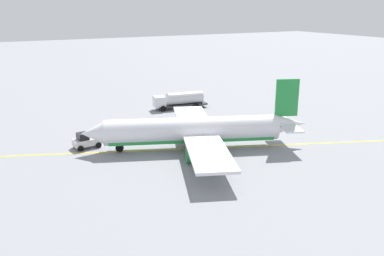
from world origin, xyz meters
The scene contains 7 objects.
ground_plane centered at (0.00, 0.00, 0.00)m, with size 400.00×400.00×0.00m, color gray.
airplane centered at (-0.48, 0.19, 2.56)m, with size 30.12×28.86×9.48m.
fuel_tanker centered at (-8.92, -21.63, 1.73)m, with size 10.64×3.96×3.15m.
pushback_tug centered at (12.85, -7.38, 1.01)m, with size 3.80×2.66×2.20m.
refueling_worker centered at (-7.86, -15.20, 0.82)m, with size 0.61×0.63×1.71m.
safety_cone_nose centered at (12.30, -11.69, 0.31)m, with size 0.56×0.56×0.62m, color #F2590F.
taxi_line_marking centered at (0.00, 0.00, 0.01)m, with size 89.10×0.30×0.01m, color yellow.
Camera 1 is at (25.43, 47.41, 19.13)m, focal length 38.40 mm.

